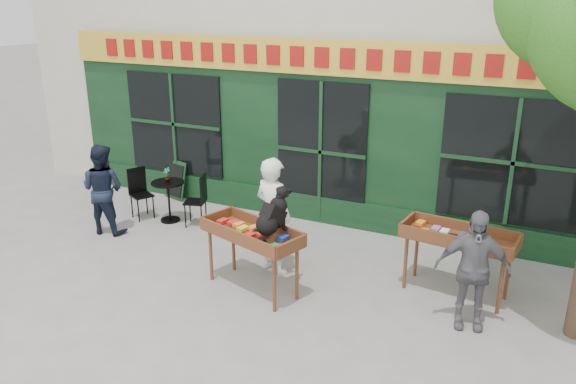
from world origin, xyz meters
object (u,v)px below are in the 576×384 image
book_cart_right (459,240)px  man_right (472,270)px  woman (273,216)px  book_cart_center (252,236)px  dog (272,210)px  man_left (103,189)px  bistro_table (168,193)px

book_cart_right → man_right: size_ratio=1.00×
woman → book_cart_right: woman is taller
book_cart_center → woman: (0.00, 0.65, 0.07)m
dog → woman: size_ratio=0.33×
dog → man_left: bearing=-174.1°
woman → book_cart_right: (2.60, 0.49, -0.07)m
woman → man_right: 2.92m
book_cart_right → man_right: bearing=-61.9°
book_cart_center → woman: size_ratio=0.90×
book_cart_center → dog: bearing=9.0°
book_cart_right → bistro_table: bearing=-178.6°
man_right → bistro_table: size_ratio=2.06×
woman → man_right: (2.90, -0.26, -0.11)m
man_right → man_left: (-6.27, 0.30, 0.02)m
book_cart_center → book_cart_right: (2.60, 1.14, 0.00)m
book_cart_center → man_right: man_right is taller
woman → dog: bearing=133.7°
dog → man_left: (-3.72, 0.74, -0.49)m
woman → book_cart_right: bearing=-152.3°
dog → bistro_table: 3.51m
dog → man_right: bearing=26.8°
woman → bistro_table: 2.85m
woman → man_left: woman is taller
dog → book_cart_right: (2.25, 1.19, -0.47)m
man_left → woman: bearing=170.6°
book_cart_center → bistro_table: (-2.67, 1.59, -0.28)m
man_left → book_cart_center: bearing=159.7°
book_cart_center → bistro_table: book_cart_center is taller
woman → bistro_table: woman is taller
man_right → book_cart_center: bearing=173.9°
dog → man_right: size_ratio=0.38×
book_cart_center → man_left: (-3.37, 0.69, -0.02)m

